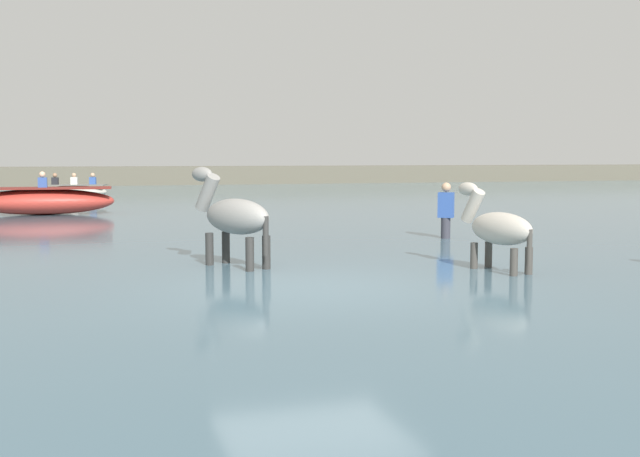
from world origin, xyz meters
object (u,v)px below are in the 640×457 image
Objects in this scene: horse_lead_grey at (234,219)px; boat_far_offshore at (43,201)px; boat_mid_outer at (74,191)px; horse_trailing_pinto at (498,231)px; person_spectator_far at (446,218)px.

horse_lead_grey is 13.13m from boat_far_offshore.
boat_mid_outer is 0.67× the size of boat_far_offshore.
horse_trailing_pinto is 16.02m from boat_far_offshore.
horse_lead_grey is 1.23× the size of person_spectator_far.
horse_lead_grey reaches higher than person_spectator_far.
boat_far_offshore is (-7.16, 14.33, -0.20)m from horse_trailing_pinto.
boat_far_offshore is at bearing 116.56° from horse_trailing_pinto.
horse_lead_grey is 0.71× the size of boat_mid_outer.
person_spectator_far is at bearing 29.65° from horse_lead_grey.
boat_far_offshore is at bearing -95.16° from boat_mid_outer.
person_spectator_far reaches higher than boat_mid_outer.
horse_trailing_pinto is at bearing -106.73° from person_spectator_far.
person_spectator_far is at bearing 73.27° from horse_trailing_pinto.
horse_trailing_pinto is 0.42× the size of boat_far_offshore.
boat_far_offshore is (-3.40, 12.68, -0.35)m from horse_lead_grey.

